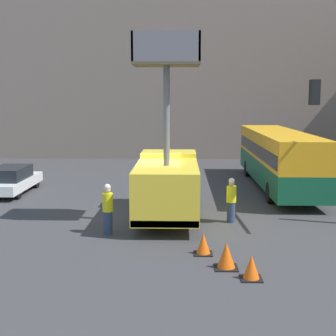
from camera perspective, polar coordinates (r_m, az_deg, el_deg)
name	(u,v)px	position (r m, az deg, el deg)	size (l,w,h in m)	color
ground_plane	(150,216)	(19.46, -2.20, -5.92)	(120.00, 120.00, 0.00)	#38383A
building_backdrop_far	(167,64)	(42.48, -0.12, 12.58)	(44.00, 10.00, 15.73)	gray
utility_truck	(167,180)	(18.87, -0.08, -1.49)	(2.45, 6.22, 7.18)	yellow
city_bus	(278,155)	(25.97, 13.24, 1.55)	(2.45, 12.24, 3.07)	#145638
road_worker_near_truck	(108,209)	(16.91, -7.36, -4.99)	(0.38, 0.38, 1.83)	navy
road_worker_directing	(231,200)	(18.51, 7.72, -3.93)	(0.38, 0.38, 1.77)	navy
traffic_cone_near_truck	(203,244)	(14.86, 4.33, -9.27)	(0.58, 0.58, 0.66)	black
traffic_cone_mid_road	(251,268)	(13.07, 10.12, -11.90)	(0.59, 0.59, 0.67)	black
traffic_cone_far_side	(226,256)	(13.74, 7.12, -10.60)	(0.67, 0.67, 0.76)	black
parked_car_curbside	(12,180)	(25.26, -18.54, -1.36)	(1.78, 4.68, 1.39)	silver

